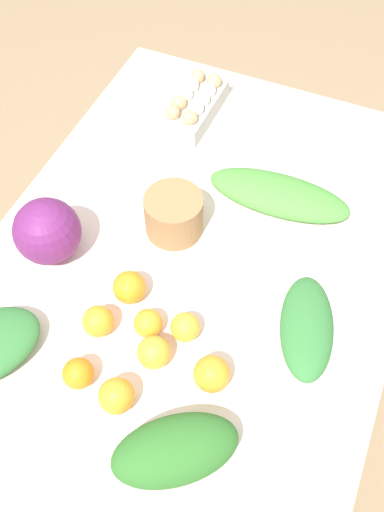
{
  "coord_description": "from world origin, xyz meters",
  "views": [
    {
      "loc": [
        -0.73,
        -0.31,
        1.91
      ],
      "look_at": [
        0.0,
        0.0,
        0.78
      ],
      "focal_mm": 40.0,
      "sensor_mm": 36.0,
      "label": 1
    }
  ],
  "objects_px": {
    "egg_carton": "(194,104)",
    "orange_0": "(154,352)",
    "cabbage_purple": "(47,231)",
    "paper_bag": "(174,215)",
    "greens_bunch_kale": "(307,327)",
    "greens_bunch_chard": "(175,450)",
    "orange_1": "(185,327)",
    "orange_2": "(212,374)",
    "orange_4": "(129,287)",
    "orange_3": "(78,373)",
    "orange_6": "(115,395)",
    "orange_7": "(148,323)",
    "orange_5": "(98,321)",
    "greens_bunch_scallion": "(279,195)"
  },
  "relations": [
    {
      "from": "greens_bunch_chard",
      "to": "orange_2",
      "type": "xyz_separation_m",
      "value": [
        0.17,
        -0.01,
        -0.01
      ]
    },
    {
      "from": "greens_bunch_kale",
      "to": "greens_bunch_chard",
      "type": "height_order",
      "value": "greens_bunch_chard"
    },
    {
      "from": "greens_bunch_chard",
      "to": "orange_2",
      "type": "distance_m",
      "value": 0.17
    },
    {
      "from": "greens_bunch_scallion",
      "to": "greens_bunch_chard",
      "type": "xyz_separation_m",
      "value": [
        -0.7,
        -0.02,
        0.01
      ]
    },
    {
      "from": "cabbage_purple",
      "to": "orange_1",
      "type": "xyz_separation_m",
      "value": [
        -0.08,
        -0.39,
        -0.05
      ]
    },
    {
      "from": "cabbage_purple",
      "to": "greens_bunch_chard",
      "type": "distance_m",
      "value": 0.59
    },
    {
      "from": "paper_bag",
      "to": "orange_4",
      "type": "bearing_deg",
      "value": 176.94
    },
    {
      "from": "orange_6",
      "to": "orange_2",
      "type": "bearing_deg",
      "value": -53.93
    },
    {
      "from": "orange_1",
      "to": "orange_5",
      "type": "bearing_deg",
      "value": 109.14
    },
    {
      "from": "orange_4",
      "to": "orange_6",
      "type": "relative_size",
      "value": 1.02
    },
    {
      "from": "orange_3",
      "to": "orange_7",
      "type": "relative_size",
      "value": 1.04
    },
    {
      "from": "greens_bunch_kale",
      "to": "orange_6",
      "type": "bearing_deg",
      "value": 134.37
    },
    {
      "from": "orange_0",
      "to": "orange_1",
      "type": "distance_m",
      "value": 0.09
    },
    {
      "from": "orange_3",
      "to": "orange_5",
      "type": "xyz_separation_m",
      "value": [
        0.12,
        0.02,
        0.0
      ]
    },
    {
      "from": "orange_1",
      "to": "cabbage_purple",
      "type": "bearing_deg",
      "value": 78.14
    },
    {
      "from": "orange_1",
      "to": "orange_2",
      "type": "distance_m",
      "value": 0.13
    },
    {
      "from": "greens_bunch_scallion",
      "to": "greens_bunch_chard",
      "type": "bearing_deg",
      "value": -178.31
    },
    {
      "from": "cabbage_purple",
      "to": "orange_4",
      "type": "xyz_separation_m",
      "value": [
        -0.04,
        -0.23,
        -0.04
      ]
    },
    {
      "from": "orange_7",
      "to": "orange_6",
      "type": "bearing_deg",
      "value": -176.41
    },
    {
      "from": "paper_bag",
      "to": "orange_5",
      "type": "height_order",
      "value": "paper_bag"
    },
    {
      "from": "orange_3",
      "to": "egg_carton",
      "type": "bearing_deg",
      "value": 6.79
    },
    {
      "from": "greens_bunch_kale",
      "to": "orange_3",
      "type": "bearing_deg",
      "value": 125.76
    },
    {
      "from": "orange_0",
      "to": "orange_2",
      "type": "distance_m",
      "value": 0.13
    },
    {
      "from": "orange_4",
      "to": "orange_5",
      "type": "xyz_separation_m",
      "value": [
        -0.1,
        0.02,
        -0.0
      ]
    },
    {
      "from": "cabbage_purple",
      "to": "orange_3",
      "type": "height_order",
      "value": "cabbage_purple"
    },
    {
      "from": "orange_4",
      "to": "orange_7",
      "type": "height_order",
      "value": "orange_4"
    },
    {
      "from": "paper_bag",
      "to": "orange_1",
      "type": "distance_m",
      "value": 0.3
    },
    {
      "from": "orange_3",
      "to": "orange_1",
      "type": "bearing_deg",
      "value": -40.94
    },
    {
      "from": "egg_carton",
      "to": "greens_bunch_kale",
      "type": "bearing_deg",
      "value": 43.09
    },
    {
      "from": "cabbage_purple",
      "to": "paper_bag",
      "type": "height_order",
      "value": "cabbage_purple"
    },
    {
      "from": "orange_1",
      "to": "orange_6",
      "type": "height_order",
      "value": "orange_6"
    },
    {
      "from": "orange_1",
      "to": "orange_5",
      "type": "distance_m",
      "value": 0.19
    },
    {
      "from": "cabbage_purple",
      "to": "orange_6",
      "type": "relative_size",
      "value": 2.13
    },
    {
      "from": "orange_2",
      "to": "orange_7",
      "type": "bearing_deg",
      "value": 71.6
    },
    {
      "from": "cabbage_purple",
      "to": "orange_4",
      "type": "height_order",
      "value": "cabbage_purple"
    },
    {
      "from": "orange_2",
      "to": "paper_bag",
      "type": "bearing_deg",
      "value": 34.93
    },
    {
      "from": "orange_5",
      "to": "orange_6",
      "type": "relative_size",
      "value": 0.94
    },
    {
      "from": "egg_carton",
      "to": "orange_3",
      "type": "relative_size",
      "value": 3.8
    },
    {
      "from": "orange_5",
      "to": "orange_2",
      "type": "bearing_deg",
      "value": -93.71
    },
    {
      "from": "orange_4",
      "to": "orange_2",
      "type": "bearing_deg",
      "value": -115.81
    },
    {
      "from": "orange_5",
      "to": "orange_0",
      "type": "bearing_deg",
      "value": -97.84
    },
    {
      "from": "greens_bunch_kale",
      "to": "paper_bag",
      "type": "bearing_deg",
      "value": 68.07
    },
    {
      "from": "egg_carton",
      "to": "orange_0",
      "type": "xyz_separation_m",
      "value": [
        -0.76,
        -0.23,
        -0.01
      ]
    },
    {
      "from": "cabbage_purple",
      "to": "paper_bag",
      "type": "relative_size",
      "value": 1.11
    },
    {
      "from": "cabbage_purple",
      "to": "orange_0",
      "type": "distance_m",
      "value": 0.39
    },
    {
      "from": "orange_0",
      "to": "orange_3",
      "type": "distance_m",
      "value": 0.16
    },
    {
      "from": "paper_bag",
      "to": "greens_bunch_kale",
      "type": "height_order",
      "value": "paper_bag"
    },
    {
      "from": "orange_3",
      "to": "orange_0",
      "type": "bearing_deg",
      "value": -50.36
    },
    {
      "from": "egg_carton",
      "to": "greens_bunch_kale",
      "type": "xyz_separation_m",
      "value": [
        -0.57,
        -0.51,
        -0.01
      ]
    },
    {
      "from": "orange_2",
      "to": "orange_3",
      "type": "relative_size",
      "value": 1.17
    }
  ]
}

